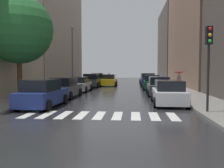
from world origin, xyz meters
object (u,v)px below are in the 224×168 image
object	(u,v)px
parked_car_left_fourth	(92,81)
pedestrian_near_tree	(179,77)
parked_car_left_third	(79,84)
taxi_midroad	(109,80)
parked_car_left_fifth	(98,79)
traffic_light_right_corner	(209,50)
parked_car_left_second	(65,88)
parked_car_right_third	(152,83)
parked_car_right_nearest	(169,93)
parked_car_right_fifth	(146,79)
parked_car_left_nearest	(42,94)
lamp_post_left	(72,52)
parked_car_right_fourth	(148,80)
parked_car_right_second	(158,87)
street_tree_left	(19,30)

from	to	relation	value
parked_car_left_fourth	pedestrian_near_tree	bearing A→B (deg)	-134.97
parked_car_left_third	taxi_midroad	distance (m)	9.25
parked_car_left_fifth	traffic_light_right_corner	world-z (taller)	traffic_light_right_corner
parked_car_left_second	parked_car_right_third	size ratio (longest dim) A/B	1.14
parked_car_right_nearest	pedestrian_near_tree	size ratio (longest dim) A/B	2.32
parked_car_right_fifth	pedestrian_near_tree	size ratio (longest dim) A/B	2.06
traffic_light_right_corner	parked_car_right_nearest	bearing A→B (deg)	113.36
parked_car_right_third	taxi_midroad	xyz separation A→B (m)	(-5.47, 5.80, -0.02)
parked_car_left_fourth	parked_car_left_fifth	size ratio (longest dim) A/B	1.00
parked_car_left_nearest	parked_car_left_fifth	xyz separation A→B (m)	(-0.04, 23.59, 0.02)
parked_car_left_fourth	taxi_midroad	distance (m)	3.22
parked_car_right_nearest	pedestrian_near_tree	bearing A→B (deg)	-15.27
lamp_post_left	parked_car_left_third	bearing A→B (deg)	-65.71
parked_car_right_fourth	traffic_light_right_corner	size ratio (longest dim) A/B	1.02
taxi_midroad	pedestrian_near_tree	distance (m)	14.41
parked_car_left_fourth	parked_car_left_fifth	distance (m)	6.29
parked_car_left_fifth	parked_car_right_second	xyz separation A→B (m)	(7.79, -16.12, -0.03)
parked_car_right_fourth	parked_car_right_nearest	bearing A→B (deg)	-177.54
parked_car_right_fifth	street_tree_left	world-z (taller)	street_tree_left
parked_car_right_fourth	parked_car_right_fifth	distance (m)	6.35
parked_car_left_nearest	parked_car_right_third	size ratio (longest dim) A/B	1.08
parked_car_right_nearest	parked_car_right_second	xyz separation A→B (m)	(-0.07, 5.74, 0.03)
street_tree_left	parked_car_left_second	bearing A→B (deg)	35.36
taxi_midroad	street_tree_left	xyz separation A→B (m)	(-5.11, -16.55, 4.46)
parked_car_left_nearest	parked_car_left_third	distance (m)	10.78
parked_car_left_fifth	parked_car_right_nearest	world-z (taller)	parked_car_left_fifth
taxi_midroad	traffic_light_right_corner	size ratio (longest dim) A/B	1.08
parked_car_right_third	parked_car_left_third	bearing A→B (deg)	114.39
parked_car_left_fifth	pedestrian_near_tree	bearing A→B (deg)	-152.22
pedestrian_near_tree	parked_car_right_fifth	bearing A→B (deg)	22.72
taxi_midroad	street_tree_left	world-z (taller)	street_tree_left
parked_car_left_nearest	parked_car_right_third	distance (m)	15.89
lamp_post_left	parked_car_right_third	bearing A→B (deg)	-2.27
parked_car_left_fourth	traffic_light_right_corner	world-z (taller)	traffic_light_right_corner
parked_car_right_fourth	pedestrian_near_tree	size ratio (longest dim) A/B	2.24
parked_car_left_second	parked_car_right_fifth	xyz separation A→B (m)	(7.74, 20.39, 0.03)
pedestrian_near_tree	lamp_post_left	bearing A→B (deg)	75.19
parked_car_left_fifth	traffic_light_right_corner	distance (m)	27.05
parked_car_left_second	pedestrian_near_tree	bearing A→B (deg)	-76.45
parked_car_left_nearest	pedestrian_near_tree	xyz separation A→B (m)	(9.52, 7.38, 0.84)
parked_car_right_fifth	lamp_post_left	size ratio (longest dim) A/B	0.55
parked_car_left_second	pedestrian_near_tree	xyz separation A→B (m)	(9.61, 2.17, 0.87)
parked_car_left_second	parked_car_left_fourth	xyz separation A→B (m)	(0.17, 12.08, 0.04)
parked_car_left_fourth	parked_car_right_second	world-z (taller)	parked_car_left_fourth
parked_car_right_nearest	lamp_post_left	size ratio (longest dim) A/B	0.62
parked_car_left_fifth	taxi_midroad	size ratio (longest dim) A/B	0.91
parked_car_right_fourth	parked_car_left_nearest	bearing A→B (deg)	160.17
taxi_midroad	parked_car_left_fourth	bearing A→B (deg)	139.71
parked_car_right_nearest	parked_car_right_fifth	distance (m)	23.87
parked_car_left_fourth	parked_car_right_nearest	distance (m)	17.39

